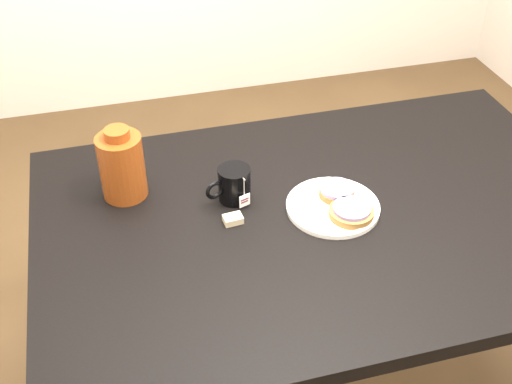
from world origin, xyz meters
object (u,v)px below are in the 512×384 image
mug (234,184)px  bagel_back (337,191)px  bagel_package (122,165)px  bagel_front (351,212)px  plate (333,206)px  teabag_pouch (233,219)px  table (323,237)px

mug → bagel_back: bearing=-34.8°
bagel_back → bagel_package: (-0.50, 0.16, 0.06)m
bagel_back → bagel_front: same height
bagel_back → bagel_front: 0.08m
plate → bagel_front: 0.06m
bagel_front → mug: mug is taller
teabag_pouch → table: bearing=-5.1°
table → teabag_pouch: size_ratio=31.11×
table → bagel_back: bearing=42.5°
table → mug: size_ratio=10.81×
bagel_back → teabag_pouch: bearing=-176.3°
bagel_back → table: bearing=-137.5°
bagel_back → teabag_pouch: 0.27m
bagel_back → plate: bearing=-123.2°
table → mug: mug is taller
table → bagel_package: bearing=156.8°
mug → bagel_package: (-0.26, 0.09, 0.04)m
plate → mug: 0.25m
plate → bagel_back: (0.02, 0.03, 0.02)m
bagel_package → bagel_back: bearing=-17.6°
teabag_pouch → mug: bearing=75.0°
table → teabag_pouch: 0.25m
bagel_back → teabag_pouch: (-0.27, -0.02, -0.02)m
mug → teabag_pouch: mug is taller
table → bagel_front: bearing=-43.1°
table → mug: 0.26m
bagel_package → mug: bearing=-19.3°
bagel_front → teabag_pouch: 0.28m
teabag_pouch → bagel_back: bearing=3.7°
plate → bagel_back: bearing=56.8°
table → plate: bearing=15.8°
table → bagel_back: size_ratio=11.96×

